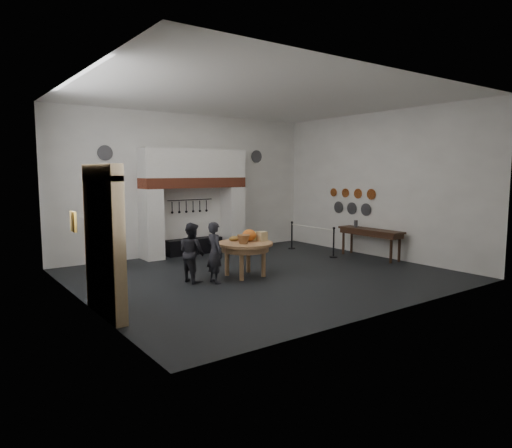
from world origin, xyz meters
TOP-DOWN VIEW (x-y plane):
  - floor at (0.00, 0.00)m, footprint 9.00×8.00m
  - ceiling at (0.00, 0.00)m, footprint 9.00×8.00m
  - wall_back at (0.00, 4.00)m, footprint 9.00×0.02m
  - wall_front at (0.00, -4.00)m, footprint 9.00×0.02m
  - wall_left at (-4.50, 0.00)m, footprint 0.02×8.00m
  - wall_right at (4.50, 0.00)m, footprint 0.02×8.00m
  - chimney_pier_left at (-1.48, 3.65)m, footprint 0.55×0.70m
  - chimney_pier_right at (1.48, 3.65)m, footprint 0.55×0.70m
  - hearth_brick_band at (0.00, 3.65)m, footprint 3.50×0.72m
  - chimney_hood at (0.00, 3.65)m, footprint 3.50×0.70m
  - iron_range at (0.00, 3.72)m, footprint 1.90×0.45m
  - utensil_rail at (0.00, 3.92)m, footprint 1.60×0.02m
  - door_recess at (-4.47, -1.00)m, footprint 0.04×1.10m
  - door_jamb_near at (-4.38, -1.70)m, footprint 0.22×0.30m
  - door_jamb_far at (-4.38, -0.30)m, footprint 0.22×0.30m
  - door_lintel at (-4.38, -1.00)m, footprint 0.22×1.70m
  - wall_plaque at (-4.45, 0.80)m, footprint 0.05×0.34m
  - work_table at (-0.47, 0.10)m, footprint 1.64×1.64m
  - pumpkin at (-0.27, 0.20)m, footprint 0.36×0.36m
  - cheese_block_big at (0.03, 0.05)m, footprint 0.22×0.22m
  - cheese_block_small at (0.01, 0.35)m, footprint 0.18×0.18m
  - wicker_basket at (-0.62, -0.05)m, footprint 0.37×0.37m
  - bread_loaf at (-0.57, 0.45)m, footprint 0.31×0.18m
  - visitor_near at (-1.45, -0.04)m, footprint 0.36×0.54m
  - visitor_far at (-1.85, 0.36)m, footprint 0.63×0.77m
  - side_table at (4.10, -0.11)m, footprint 0.55×2.20m
  - pewter_jug at (4.10, 0.49)m, footprint 0.12×0.12m
  - copper_pan_a at (4.46, 0.20)m, footprint 0.03×0.34m
  - copper_pan_b at (4.46, 0.75)m, footprint 0.03×0.32m
  - copper_pan_c at (4.46, 1.30)m, footprint 0.03×0.30m
  - copper_pan_d at (4.46, 1.85)m, footprint 0.03×0.28m
  - pewter_plate_left at (4.46, 0.40)m, footprint 0.03×0.40m
  - pewter_plate_mid at (4.46, 1.00)m, footprint 0.03×0.40m
  - pewter_plate_right at (4.46, 1.60)m, footprint 0.03×0.40m
  - pewter_plate_back_left at (-2.70, 3.96)m, footprint 0.44×0.03m
  - pewter_plate_back_right at (2.70, 3.96)m, footprint 0.44×0.03m
  - barrier_post_near at (3.22, 0.59)m, footprint 0.05×0.05m
  - barrier_post_far at (3.22, 2.59)m, footprint 0.05×0.05m
  - barrier_rope at (3.22, 1.59)m, footprint 0.04×2.00m

SIDE VIEW (x-z plane):
  - floor at x=0.00m, z-range -0.01..0.01m
  - iron_range at x=0.00m, z-range 0.00..0.50m
  - barrier_post_near at x=3.22m, z-range 0.00..0.90m
  - barrier_post_far at x=3.22m, z-range 0.00..0.90m
  - visitor_far at x=-1.85m, z-range 0.00..1.45m
  - visitor_near at x=-1.45m, z-range 0.00..1.47m
  - work_table at x=-0.47m, z-range 0.80..0.88m
  - barrier_rope at x=3.22m, z-range 0.83..0.87m
  - side_table at x=4.10m, z-range 0.84..0.90m
  - bread_loaf at x=-0.57m, z-range 0.87..1.01m
  - cheese_block_small at x=0.01m, z-range 0.88..1.07m
  - wicker_basket at x=-0.62m, z-range 0.88..1.09m
  - cheese_block_big at x=0.03m, z-range 0.88..1.11m
  - pewter_jug at x=4.10m, z-range 0.90..1.12m
  - pumpkin at x=-0.27m, z-range 0.88..1.18m
  - chimney_pier_left at x=-1.48m, z-range 0.00..2.15m
  - chimney_pier_right at x=1.48m, z-range 0.00..2.15m
  - door_recess at x=-4.47m, z-range 0.00..2.50m
  - door_jamb_near at x=-4.38m, z-range 0.00..2.60m
  - door_jamb_far at x=-4.38m, z-range 0.00..2.60m
  - pewter_plate_left at x=4.46m, z-range 1.25..1.65m
  - pewter_plate_mid at x=4.46m, z-range 1.25..1.65m
  - pewter_plate_right at x=4.46m, z-range 1.25..1.65m
  - wall_plaque at x=-4.45m, z-range 1.38..1.82m
  - utensil_rail at x=0.00m, z-range 1.74..1.76m
  - copper_pan_b at x=4.46m, z-range 1.79..2.11m
  - copper_pan_d at x=4.46m, z-range 1.81..2.09m
  - copper_pan_a at x=4.46m, z-range 1.78..2.12m
  - copper_pan_c at x=4.46m, z-range 1.80..2.10m
  - wall_back at x=0.00m, z-range 0.00..4.50m
  - wall_front at x=0.00m, z-range 0.00..4.50m
  - wall_left at x=-4.50m, z-range 0.00..4.50m
  - wall_right at x=4.50m, z-range 0.00..4.50m
  - hearth_brick_band at x=0.00m, z-range 2.15..2.47m
  - door_lintel at x=-4.38m, z-range 2.50..2.80m
  - chimney_hood at x=0.00m, z-range 2.47..3.37m
  - pewter_plate_back_left at x=-2.70m, z-range 2.98..3.42m
  - pewter_plate_back_right at x=2.70m, z-range 2.98..3.42m
  - ceiling at x=0.00m, z-range 4.49..4.51m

